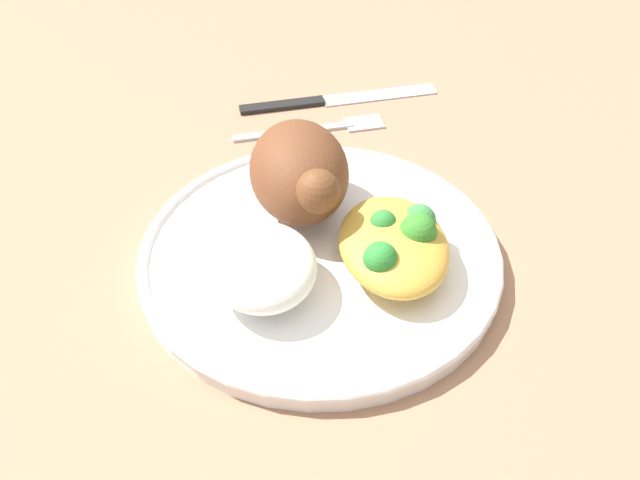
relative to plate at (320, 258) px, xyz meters
name	(u,v)px	position (x,y,z in m)	size (l,w,h in m)	color
ground_plane	(320,267)	(0.00, 0.00, -0.01)	(2.00, 2.00, 0.00)	#A07458
plate	(320,258)	(0.00, 0.00, 0.00)	(0.27, 0.27, 0.02)	white
roasted_chicken	(300,172)	(-0.05, -0.01, 0.04)	(0.11, 0.07, 0.07)	brown
rice_pile	(263,267)	(0.03, -0.04, 0.03)	(0.09, 0.07, 0.04)	white
mac_cheese_with_broccoli	(396,243)	(0.02, 0.05, 0.02)	(0.11, 0.08, 0.04)	gold
fork	(316,128)	(-0.18, 0.02, -0.01)	(0.03, 0.14, 0.01)	#B2B2B7
knife	(322,100)	(-0.22, 0.03, -0.01)	(0.03, 0.19, 0.01)	black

